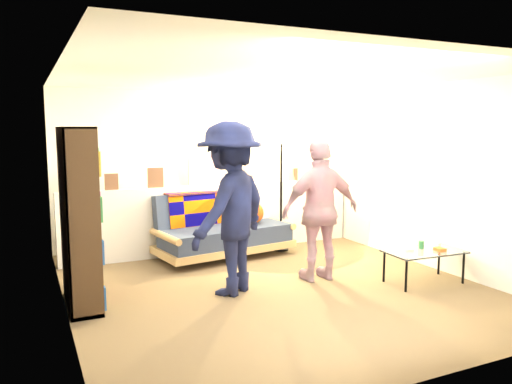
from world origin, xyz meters
TOP-DOWN VIEW (x-y plane):
  - ground at (0.00, 0.00)m, footprint 5.00×5.00m
  - room_shell at (0.00, 0.47)m, footprint 4.60×5.05m
  - half_wall_ledge at (0.00, 1.80)m, footprint 4.45×0.15m
  - ledge_decor at (-0.23, 1.78)m, footprint 2.97×0.02m
  - futon_sofa at (-0.01, 1.48)m, footprint 2.03×1.18m
  - bookshelf at (-2.08, 0.21)m, footprint 0.31×0.92m
  - coffee_table at (1.68, -0.71)m, footprint 0.95×0.56m
  - floor_lamp at (0.89, 1.45)m, footprint 0.39×0.33m
  - person_left at (-0.53, -0.06)m, footprint 1.41×1.28m
  - person_right at (0.63, -0.08)m, footprint 1.01×0.46m

SIDE VIEW (x-z plane):
  - ground at x=0.00m, z-range 0.00..0.00m
  - coffee_table at x=1.68m, z-range 0.12..0.60m
  - futon_sofa at x=-0.01m, z-range -0.03..0.80m
  - half_wall_ledge at x=0.00m, z-range 0.00..1.00m
  - person_right at x=0.63m, z-range 0.00..1.70m
  - bookshelf at x=-2.08m, z-range -0.06..1.78m
  - person_left at x=-0.53m, z-range 0.00..1.90m
  - ledge_decor at x=-0.23m, z-range 0.95..1.40m
  - floor_lamp at x=0.89m, z-range 0.35..2.01m
  - room_shell at x=0.00m, z-range 0.45..2.90m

